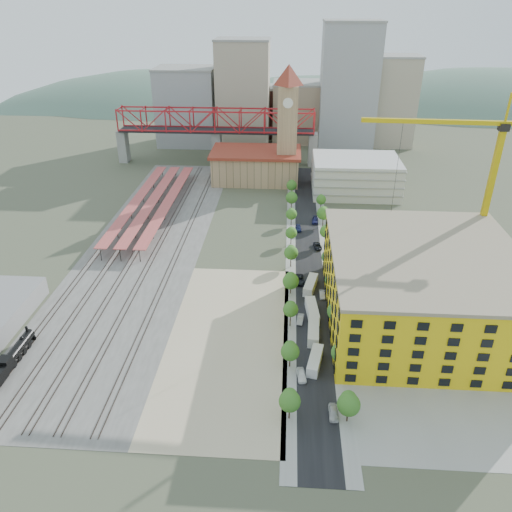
# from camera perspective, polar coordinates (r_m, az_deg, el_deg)

# --- Properties ---
(ground) EXTENTS (400.00, 400.00, 0.00)m
(ground) POSITION_cam_1_polar(r_m,az_deg,el_deg) (144.80, -0.19, -2.06)
(ground) COLOR #474C38
(ground) RESTS_ON ground
(ballast_strip) EXTENTS (36.00, 165.00, 0.06)m
(ballast_strip) POSITION_cam_1_polar(r_m,az_deg,el_deg) (166.08, -12.26, 1.41)
(ballast_strip) COLOR #605E59
(ballast_strip) RESTS_ON ground
(dirt_lot) EXTENTS (28.00, 67.00, 0.06)m
(dirt_lot) POSITION_cam_1_polar(r_m,az_deg,el_deg) (118.97, -3.21, -9.55)
(dirt_lot) COLOR tan
(dirt_lot) RESTS_ON ground
(street_asphalt) EXTENTS (12.00, 170.00, 0.06)m
(street_asphalt) POSITION_cam_1_polar(r_m,az_deg,el_deg) (157.85, 5.99, 0.48)
(street_asphalt) COLOR black
(street_asphalt) RESTS_ON ground
(sidewalk_west) EXTENTS (3.00, 170.00, 0.04)m
(sidewalk_west) POSITION_cam_1_polar(r_m,az_deg,el_deg) (157.70, 3.99, 0.54)
(sidewalk_west) COLOR gray
(sidewalk_west) RESTS_ON ground
(sidewalk_east) EXTENTS (3.00, 170.00, 0.04)m
(sidewalk_east) POSITION_cam_1_polar(r_m,az_deg,el_deg) (158.20, 7.98, 0.41)
(sidewalk_east) COLOR gray
(sidewalk_east) RESTS_ON ground
(construction_pad) EXTENTS (50.00, 90.00, 0.06)m
(construction_pad) POSITION_cam_1_polar(r_m,az_deg,el_deg) (132.61, 19.10, -6.89)
(construction_pad) COLOR gray
(construction_pad) RESTS_ON ground
(rail_tracks) EXTENTS (26.56, 160.00, 0.18)m
(rail_tracks) POSITION_cam_1_polar(r_m,az_deg,el_deg) (166.53, -12.86, 1.47)
(rail_tracks) COLOR #382B23
(rail_tracks) RESTS_ON ground
(platform_canopies) EXTENTS (16.00, 80.00, 4.12)m
(platform_canopies) POSITION_cam_1_polar(r_m,az_deg,el_deg) (190.01, -11.73, 6.22)
(platform_canopies) COLOR #C24A4C
(platform_canopies) RESTS_ON ground
(station_hall) EXTENTS (38.00, 24.00, 13.10)m
(station_hall) POSITION_cam_1_polar(r_m,az_deg,el_deg) (217.76, -0.01, 10.34)
(station_hall) COLOR tan
(station_hall) RESTS_ON ground
(clock_tower) EXTENTS (12.00, 12.00, 52.00)m
(clock_tower) POSITION_cam_1_polar(r_m,az_deg,el_deg) (209.76, 3.64, 15.83)
(clock_tower) COLOR tan
(clock_tower) RESTS_ON ground
(parking_garage) EXTENTS (34.00, 26.00, 14.00)m
(parking_garage) POSITION_cam_1_polar(r_m,az_deg,el_deg) (207.59, 11.27, 9.01)
(parking_garage) COLOR silver
(parking_garage) RESTS_ON ground
(truss_bridge) EXTENTS (94.00, 9.60, 25.60)m
(truss_bridge) POSITION_cam_1_polar(r_m,az_deg,el_deg) (238.71, -4.59, 14.86)
(truss_bridge) COLOR gray
(truss_bridge) RESTS_ON ground
(construction_building) EXTENTS (44.60, 50.60, 18.80)m
(construction_building) POSITION_cam_1_polar(r_m,az_deg,el_deg) (126.93, 18.44, -3.39)
(construction_building) COLOR yellow
(construction_building) RESTS_ON ground
(street_trees) EXTENTS (15.40, 124.40, 8.00)m
(street_trees) POSITION_cam_1_polar(r_m,az_deg,el_deg) (149.06, 6.09, -1.30)
(street_trees) COLOR #386D20
(street_trees) RESTS_ON ground
(skyline) EXTENTS (133.00, 46.00, 60.00)m
(skyline) POSITION_cam_1_polar(r_m,az_deg,el_deg) (272.04, 3.63, 17.34)
(skyline) COLOR #9EA0A3
(skyline) RESTS_ON ground
(distant_hills) EXTENTS (647.00, 264.00, 227.00)m
(distant_hills) POSITION_cam_1_polar(r_m,az_deg,el_deg) (415.62, 8.63, 6.12)
(distant_hills) COLOR #4C6B59
(distant_hills) RESTS_ON ground
(locomotive) EXTENTS (2.53, 19.50, 4.87)m
(locomotive) POSITION_cam_1_polar(r_m,az_deg,el_deg) (123.17, -26.06, -10.34)
(locomotive) COLOR black
(locomotive) RESTS_ON ground
(tower_crane) EXTENTS (47.72, 3.82, 50.94)m
(tower_crane) POSITION_cam_1_polar(r_m,az_deg,el_deg) (144.26, 24.33, 8.97)
(tower_crane) COLOR gold
(tower_crane) RESTS_ON ground
(site_trailer_a) EXTENTS (4.16, 9.42, 2.50)m
(site_trailer_a) POSITION_cam_1_polar(r_m,az_deg,el_deg) (111.77, 6.76, -11.79)
(site_trailer_a) COLOR silver
(site_trailer_a) RESTS_ON ground
(site_trailer_b) EXTENTS (3.02, 9.77, 2.64)m
(site_trailer_b) POSITION_cam_1_polar(r_m,az_deg,el_deg) (119.96, 6.57, -8.59)
(site_trailer_b) COLOR silver
(site_trailer_b) RESTS_ON ground
(site_trailer_c) EXTENTS (3.49, 9.92, 2.66)m
(site_trailer_c) POSITION_cam_1_polar(r_m,az_deg,el_deg) (127.17, 6.43, -6.22)
(site_trailer_c) COLOR silver
(site_trailer_c) RESTS_ON ground
(site_trailer_d) EXTENTS (4.45, 9.69, 2.57)m
(site_trailer_d) POSITION_cam_1_polar(r_m,az_deg,el_deg) (137.83, 6.26, -3.30)
(site_trailer_d) COLOR silver
(site_trailer_d) RESTS_ON ground
(car_0) EXTENTS (2.38, 4.73, 1.55)m
(car_0) POSITION_cam_1_polar(r_m,az_deg,el_deg) (108.60, 5.21, -13.42)
(car_0) COLOR white
(car_0) RESTS_ON ground
(car_1) EXTENTS (2.03, 4.40, 1.40)m
(car_1) POSITION_cam_1_polar(r_m,az_deg,el_deg) (124.83, 5.08, -7.22)
(car_1) COLOR #A3A2A7
(car_1) RESTS_ON ground
(car_2) EXTENTS (3.18, 5.92, 1.58)m
(car_2) POSITION_cam_1_polar(r_m,az_deg,el_deg) (140.91, 4.98, -2.72)
(car_2) COLOR black
(car_2) RESTS_ON ground
(car_3) EXTENTS (2.10, 4.77, 1.36)m
(car_3) POSITION_cam_1_polar(r_m,az_deg,el_deg) (171.77, 4.86, 3.14)
(car_3) COLOR #1A214D
(car_3) RESTS_ON ground
(car_4) EXTENTS (1.88, 4.58, 1.56)m
(car_4) POSITION_cam_1_polar(r_m,az_deg,el_deg) (101.57, 8.84, -17.27)
(car_4) COLOR silver
(car_4) RESTS_ON ground
(car_5) EXTENTS (1.55, 4.19, 1.37)m
(car_5) POSITION_cam_1_polar(r_m,az_deg,el_deg) (135.06, 7.57, -4.40)
(car_5) COLOR #A4A4A9
(car_5) RESTS_ON ground
(car_6) EXTENTS (2.90, 5.21, 1.38)m
(car_6) POSITION_cam_1_polar(r_m,az_deg,el_deg) (160.19, 7.05, 1.11)
(car_6) COLOR black
(car_6) RESTS_ON ground
(car_7) EXTENTS (2.48, 5.38, 1.52)m
(car_7) POSITION_cam_1_polar(r_m,az_deg,el_deg) (178.52, 6.77, 4.06)
(car_7) COLOR navy
(car_7) RESTS_ON ground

